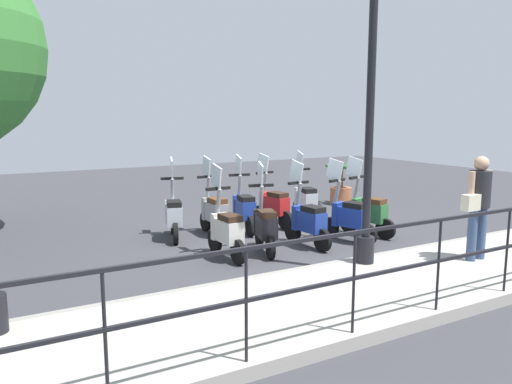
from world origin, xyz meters
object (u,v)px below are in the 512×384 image
Objects in this scene: scooter_far_2 at (244,208)px; potted_palm at (341,187)px; scooter_near_0 at (368,212)px; scooter_near_1 at (348,216)px; scooter_far_0 at (305,199)px; scooter_far_3 at (214,211)px; lamp_post_near at (370,125)px; scooter_far_4 at (174,214)px; scooter_far_1 at (273,204)px; pedestrian_with_bag at (478,200)px; scooter_near_2 at (308,220)px; scooter_near_3 at (265,225)px; scooter_near_4 at (226,230)px.

potted_palm is at bearing -57.85° from scooter_far_2.
scooter_near_0 and scooter_far_2 have the same top height.
scooter_near_1 is at bearing -130.80° from scooter_far_2.
scooter_far_0 is (1.90, -0.35, 0.00)m from scooter_near_1.
scooter_far_0 and scooter_far_3 have the same top height.
lamp_post_near is 4.15m from scooter_far_4.
potted_palm is 3.28m from scooter_far_1.
pedestrian_with_bag is 1.03× the size of scooter_far_0.
scooter_far_1 and scooter_far_4 have the same top height.
lamp_post_near is 2.99× the size of scooter_far_3.
pedestrian_with_bag is at bearing -172.84° from scooter_far_1.
scooter_near_2 is at bearing 31.07° from pedestrian_with_bag.
scooter_near_3 is at bearing -131.52° from scooter_far_4.
lamp_post_near is at bearing -138.37° from scooter_near_3.
scooter_far_4 is (1.66, 1.03, 0.00)m from scooter_near_3.
scooter_far_1 is at bearing -73.46° from scooter_far_2.
scooter_far_1 reaches higher than potted_palm.
scooter_near_3 and scooter_far_2 have the same top height.
scooter_far_3 is (1.54, -0.49, 0.00)m from scooter_near_4.
scooter_near_3 is 1.57m from scooter_far_2.
scooter_far_0 is (-1.24, 2.01, 0.04)m from potted_palm.
scooter_far_1 is at bearing 15.48° from pedestrian_with_bag.
scooter_near_2 is at bearing 133.47° from potted_palm.
scooter_near_0 is (2.42, -0.00, -0.60)m from pedestrian_with_bag.
scooter_near_0 is at bearing -91.39° from scooter_near_1.
scooter_near_0 is 3.74m from scooter_far_4.
scooter_near_1 and scooter_near_4 have the same top height.
lamp_post_near is 2.99× the size of scooter_near_0.
scooter_far_0 and scooter_far_4 have the same top height.
pedestrian_with_bag is 1.03× the size of scooter_far_2.
pedestrian_with_bag is 4.74m from scooter_far_3.
scooter_near_0 is 1.00× the size of scooter_near_4.
scooter_far_0 is 1.00× the size of scooter_far_1.
pedestrian_with_bag is at bearing -114.48° from lamp_post_near.
potted_palm is at bearing -71.52° from scooter_far_3.
scooter_near_2 is (-3.07, 3.23, 0.04)m from potted_palm.
scooter_far_2 reaches higher than potted_palm.
scooter_far_3 is (-0.04, 1.38, 0.00)m from scooter_far_1.
scooter_far_2 is (-0.26, 1.68, 0.00)m from scooter_far_0.
scooter_far_4 is (1.78, 2.76, 0.00)m from scooter_near_1.
scooter_far_2 is at bearing 2.02° from scooter_near_3.
scooter_far_0 is (4.16, 0.25, -0.60)m from pedestrian_with_bag.
scooter_far_1 and scooter_far_2 have the same top height.
scooter_near_2 is at bearing 157.78° from scooter_far_0.
scooter_far_2 is at bearing 25.20° from pedestrian_with_bag.
pedestrian_with_bag is at bearing -152.25° from scooter_near_2.
scooter_near_2 is 1.00× the size of scooter_far_2.
lamp_post_near is 2.52m from scooter_near_3.
scooter_near_1 is at bearing -178.85° from scooter_far_0.
lamp_post_near is 4.07m from scooter_far_0.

